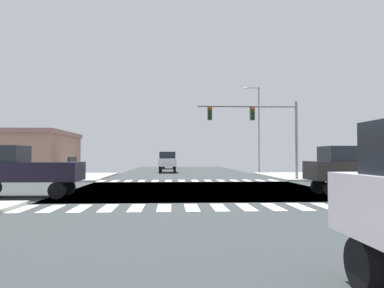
{
  "coord_description": "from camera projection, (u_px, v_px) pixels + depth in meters",
  "views": [
    {
      "loc": [
        -1.46,
        -20.78,
        1.87
      ],
      "look_at": [
        0.01,
        6.81,
        2.77
      ],
      "focal_mm": 34.66,
      "sensor_mm": 36.0,
      "label": 1
    }
  ],
  "objects": [
    {
      "name": "street_lamp",
      "position": [
        257.0,
        123.0,
        40.13
      ],
      "size": [
        1.78,
        0.32,
        9.38
      ],
      "color": "gray",
      "rests_on": "ground"
    },
    {
      "name": "ground",
      "position": [
        198.0,
        190.0,
        20.75
      ],
      "size": [
        90.0,
        90.0,
        0.05
      ],
      "color": "#343A3C"
    },
    {
      "name": "traffic_signal_mast",
      "position": [
        257.0,
        121.0,
        28.15
      ],
      "size": [
        7.67,
        0.55,
        6.05
      ],
      "color": "gray",
      "rests_on": "ground"
    },
    {
      "name": "sidewalk_corner_nw",
      "position": [
        39.0,
        177.0,
        32.04
      ],
      "size": [
        12.0,
        12.0,
        0.14
      ],
      "color": "#B8A9A5",
      "rests_on": "ground"
    },
    {
      "name": "bank_building",
      "position": [
        7.0,
        153.0,
        35.62
      ],
      "size": [
        13.4,
        10.33,
        4.23
      ],
      "color": "#8D6B58",
      "rests_on": "ground"
    },
    {
      "name": "sidewalk_corner_ne",
      "position": [
        332.0,
        176.0,
        33.42
      ],
      "size": [
        12.0,
        12.0,
        0.14
      ],
      "color": "#B2ADA3",
      "rests_on": "ground"
    },
    {
      "name": "pickup_crossing_1",
      "position": [
        168.0,
        161.0,
        42.08
      ],
      "size": [
        2.0,
        5.1,
        2.35
      ],
      "rotation": [
        0.0,
        0.0,
        3.14
      ],
      "color": "black",
      "rests_on": "ground"
    },
    {
      "name": "suv_queued_3",
      "position": [
        357.0,
        166.0,
        17.7
      ],
      "size": [
        4.6,
        1.96,
        2.34
      ],
      "rotation": [
        0.0,
        0.0,
        1.57
      ],
      "color": "black",
      "rests_on": "ground"
    },
    {
      "name": "crosswalk_far",
      "position": [
        188.0,
        181.0,
        28.03
      ],
      "size": [
        13.5,
        2.0,
        0.01
      ],
      "color": "white",
      "rests_on": "ground"
    },
    {
      "name": "sedan_leading_1",
      "position": [
        169.0,
        161.0,
        53.96
      ],
      "size": [
        1.8,
        4.3,
        1.88
      ],
      "rotation": [
        0.0,
        0.0,
        3.14
      ],
      "color": "black",
      "rests_on": "ground"
    },
    {
      "name": "pickup_middle_2",
      "position": [
        20.0,
        169.0,
        16.86
      ],
      "size": [
        5.1,
        2.0,
        2.35
      ],
      "rotation": [
        0.0,
        0.0,
        1.57
      ],
      "color": "black",
      "rests_on": "ground"
    },
    {
      "name": "crosswalk_near",
      "position": [
        205.0,
        207.0,
        13.46
      ],
      "size": [
        13.5,
        2.0,
        0.01
      ],
      "color": "white",
      "rests_on": "ground"
    }
  ]
}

